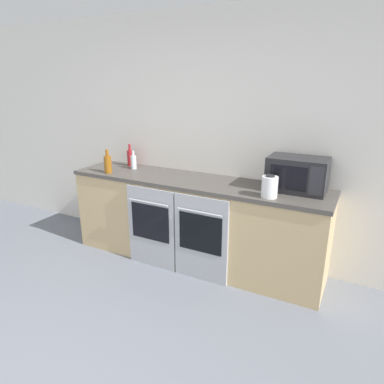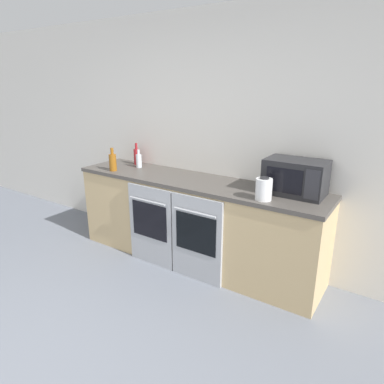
{
  "view_description": "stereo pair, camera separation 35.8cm",
  "coord_description": "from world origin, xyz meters",
  "px_view_note": "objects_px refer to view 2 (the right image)",
  "views": [
    {
      "loc": [
        1.56,
        -0.83,
        1.9
      ],
      "look_at": [
        -0.03,
        2.19,
        0.79
      ],
      "focal_mm": 32.0,
      "sensor_mm": 36.0,
      "label": 1
    },
    {
      "loc": [
        1.87,
        -0.65,
        1.9
      ],
      "look_at": [
        -0.03,
        2.19,
        0.79
      ],
      "focal_mm": 32.0,
      "sensor_mm": 36.0,
      "label": 2
    }
  ],
  "objects_px": {
    "oven_left": "(151,226)",
    "bottle_amber": "(113,162)",
    "microwave": "(295,177)",
    "kettle": "(264,189)",
    "bottle_red": "(137,156)",
    "bottle_clear": "(139,160)",
    "oven_right": "(196,239)"
  },
  "relations": [
    {
      "from": "oven_left",
      "to": "bottle_amber",
      "type": "xyz_separation_m",
      "value": [
        -0.63,
        0.12,
        0.59
      ]
    },
    {
      "from": "microwave",
      "to": "bottle_amber",
      "type": "distance_m",
      "value": 2.0
    },
    {
      "from": "kettle",
      "to": "bottle_red",
      "type": "bearing_deg",
      "value": 168.03
    },
    {
      "from": "oven_left",
      "to": "bottle_clear",
      "type": "height_order",
      "value": "bottle_clear"
    },
    {
      "from": "oven_left",
      "to": "bottle_red",
      "type": "height_order",
      "value": "bottle_red"
    },
    {
      "from": "oven_left",
      "to": "bottle_amber",
      "type": "bearing_deg",
      "value": 169.09
    },
    {
      "from": "bottle_amber",
      "to": "kettle",
      "type": "relative_size",
      "value": 1.31
    },
    {
      "from": "microwave",
      "to": "kettle",
      "type": "bearing_deg",
      "value": -119.38
    },
    {
      "from": "oven_left",
      "to": "kettle",
      "type": "distance_m",
      "value": 1.32
    },
    {
      "from": "kettle",
      "to": "bottle_amber",
      "type": "bearing_deg",
      "value": -179.94
    },
    {
      "from": "oven_right",
      "to": "bottle_red",
      "type": "distance_m",
      "value": 1.42
    },
    {
      "from": "microwave",
      "to": "bottle_clear",
      "type": "bearing_deg",
      "value": -179.34
    },
    {
      "from": "oven_left",
      "to": "microwave",
      "type": "height_order",
      "value": "microwave"
    },
    {
      "from": "oven_left",
      "to": "microwave",
      "type": "relative_size",
      "value": 1.66
    },
    {
      "from": "bottle_amber",
      "to": "kettle",
      "type": "bearing_deg",
      "value": 0.06
    },
    {
      "from": "bottle_amber",
      "to": "kettle",
      "type": "distance_m",
      "value": 1.81
    },
    {
      "from": "microwave",
      "to": "bottle_amber",
      "type": "bearing_deg",
      "value": -171.3
    },
    {
      "from": "kettle",
      "to": "oven_right",
      "type": "bearing_deg",
      "value": -168.42
    },
    {
      "from": "oven_left",
      "to": "bottle_red",
      "type": "distance_m",
      "value": 0.99
    },
    {
      "from": "oven_right",
      "to": "bottle_amber",
      "type": "distance_m",
      "value": 1.35
    },
    {
      "from": "oven_left",
      "to": "oven_right",
      "type": "xyz_separation_m",
      "value": [
        0.58,
        0.0,
        0.0
      ]
    },
    {
      "from": "kettle",
      "to": "microwave",
      "type": "bearing_deg",
      "value": 60.62
    },
    {
      "from": "oven_left",
      "to": "bottle_clear",
      "type": "xyz_separation_m",
      "value": [
        -0.49,
        0.4,
        0.57
      ]
    },
    {
      "from": "oven_left",
      "to": "oven_right",
      "type": "bearing_deg",
      "value": 0.0
    },
    {
      "from": "bottle_clear",
      "to": "kettle",
      "type": "height_order",
      "value": "bottle_clear"
    },
    {
      "from": "microwave",
      "to": "kettle",
      "type": "distance_m",
      "value": 0.35
    },
    {
      "from": "microwave",
      "to": "bottle_clear",
      "type": "relative_size",
      "value": 2.48
    },
    {
      "from": "oven_right",
      "to": "kettle",
      "type": "height_order",
      "value": "kettle"
    },
    {
      "from": "oven_left",
      "to": "bottle_amber",
      "type": "height_order",
      "value": "bottle_amber"
    },
    {
      "from": "bottle_amber",
      "to": "oven_right",
      "type": "bearing_deg",
      "value": -5.75
    },
    {
      "from": "bottle_amber",
      "to": "bottle_clear",
      "type": "relative_size",
      "value": 1.23
    },
    {
      "from": "bottle_red",
      "to": "kettle",
      "type": "relative_size",
      "value": 1.31
    }
  ]
}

